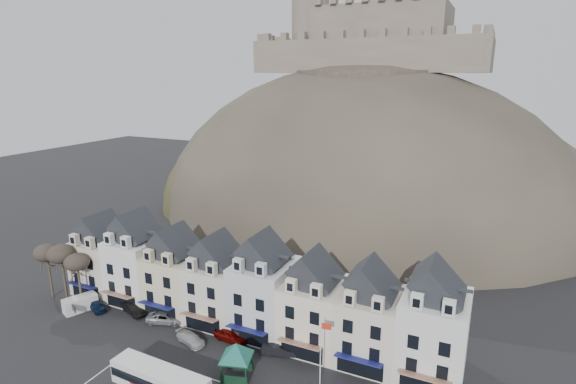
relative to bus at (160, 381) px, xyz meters
The scene contains 16 objects.
townhouse_terrace 15.72m from the bus, 87.72° to the left, with size 54.40×9.35×11.80m.
castle_hill 68.33m from the bus, 88.56° to the left, with size 100.00×76.00×68.00m.
castle 84.53m from the bus, 89.26° to the left, with size 50.20×22.20×22.00m.
tree_left_far 30.62m from the bus, 160.99° to the left, with size 3.61×3.61×8.24m.
tree_left_mid 27.91m from the bus, 158.94° to the left, with size 3.78×3.78×8.64m.
tree_left_near 25.06m from the bus, 156.43° to the left, with size 3.43×3.43×7.84m.
bus is the anchor object (origin of this frame).
bus_shelter 8.10m from the bus, 46.67° to the left, with size 6.25×6.25×4.13m.
flagpole 16.62m from the bus, 30.00° to the left, with size 1.11×0.24×7.72m.
white_van 23.38m from the bus, 157.79° to the left, with size 3.41×4.72×1.98m.
car_navy 21.85m from the bus, 153.55° to the left, with size 1.49×3.70×1.26m, color #0B1937.
car_black 18.30m from the bus, 141.67° to the left, with size 1.64×4.70×1.55m, color black.
car_silver 14.37m from the bus, 127.75° to the left, with size 2.33×4.98×1.41m, color #989B9F.
car_white 9.38m from the bus, 108.52° to the left, with size 1.73×4.27×1.24m, color #BABABA.
car_maroon 11.44m from the bus, 83.64° to the left, with size 1.85×4.60×1.57m, color #5D0805.
car_charcoal 13.79m from the bus, 55.53° to the left, with size 1.44×4.14×1.36m, color black.
Camera 1 is at (27.73, -29.08, 31.71)m, focal length 28.00 mm.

